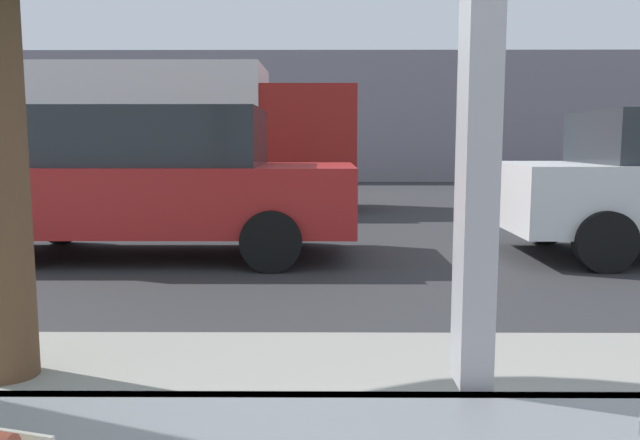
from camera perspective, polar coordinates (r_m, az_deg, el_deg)
The scene contains 4 objects.
ground_plane at distance 8.98m, azimuth 1.80°, elevation -1.49°, with size 60.00×60.00×0.00m, color #2D2D30.
building_facade_far at distance 21.22m, azimuth 0.97°, elevation 9.18°, with size 28.00×1.20×4.18m, color gray.
parked_car_red at distance 7.63m, azimuth -14.70°, elevation 3.34°, with size 4.68×1.99×1.72m.
box_truck at distance 12.80m, azimuth -13.24°, elevation 7.79°, with size 6.94×2.44×2.75m.
Camera 1 is at (-0.23, -0.87, 1.36)m, focal length 35.74 mm.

